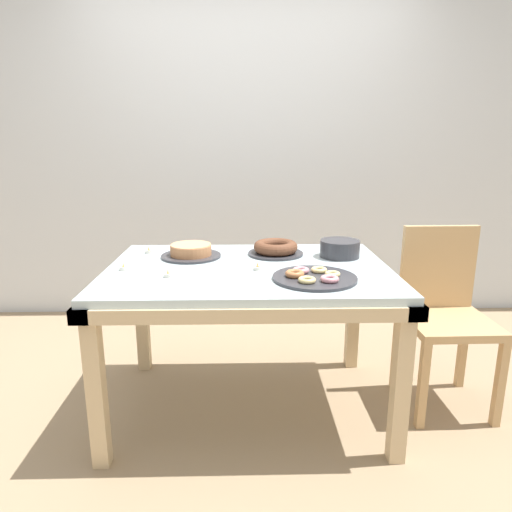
# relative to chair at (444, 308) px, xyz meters

# --- Properties ---
(ground_plane) EXTENTS (12.00, 12.00, 0.00)m
(ground_plane) POSITION_rel_chair_xyz_m (-1.03, -0.06, -0.52)
(ground_plane) COLOR #997F60
(wall_back) EXTENTS (8.00, 0.10, 2.60)m
(wall_back) POSITION_rel_chair_xyz_m (-1.03, 1.41, 0.78)
(wall_back) COLOR silver
(wall_back) RESTS_ON ground
(dining_table) EXTENTS (1.41, 1.00, 0.77)m
(dining_table) POSITION_rel_chair_xyz_m (-1.03, -0.06, 0.15)
(dining_table) COLOR silver
(dining_table) RESTS_ON ground
(chair) EXTENTS (0.43, 0.43, 0.94)m
(chair) POSITION_rel_chair_xyz_m (0.00, 0.00, 0.00)
(chair) COLOR tan
(chair) RESTS_ON ground
(cake_chocolate_round) EXTENTS (0.32, 0.32, 0.07)m
(cake_chocolate_round) POSITION_rel_chair_xyz_m (-1.33, 0.14, 0.28)
(cake_chocolate_round) COLOR #333338
(cake_chocolate_round) RESTS_ON dining_table
(cake_golden_bundt) EXTENTS (0.30, 0.30, 0.07)m
(cake_golden_bundt) POSITION_rel_chair_xyz_m (-0.88, 0.18, 0.28)
(cake_golden_bundt) COLOR #333338
(cake_golden_bundt) RESTS_ON dining_table
(pastry_platter) EXTENTS (0.38, 0.38, 0.04)m
(pastry_platter) POSITION_rel_chair_xyz_m (-0.74, -0.29, 0.26)
(pastry_platter) COLOR #333338
(pastry_platter) RESTS_ON dining_table
(plate_stack) EXTENTS (0.21, 0.21, 0.09)m
(plate_stack) POSITION_rel_chair_xyz_m (-0.54, 0.12, 0.29)
(plate_stack) COLOR #333338
(plate_stack) RESTS_ON dining_table
(tealight_near_front) EXTENTS (0.04, 0.04, 0.04)m
(tealight_near_front) POSITION_rel_chair_xyz_m (-0.98, -0.12, 0.26)
(tealight_near_front) COLOR silver
(tealight_near_front) RESTS_ON dining_table
(tealight_right_edge) EXTENTS (0.04, 0.04, 0.04)m
(tealight_right_edge) POSITION_rel_chair_xyz_m (-1.39, -0.23, 0.26)
(tealight_right_edge) COLOR silver
(tealight_right_edge) RESTS_ON dining_table
(tealight_left_edge) EXTENTS (0.04, 0.04, 0.04)m
(tealight_left_edge) POSITION_rel_chair_xyz_m (-1.62, -0.11, 0.26)
(tealight_left_edge) COLOR silver
(tealight_left_edge) RESTS_ON dining_table
(tealight_centre) EXTENTS (0.04, 0.04, 0.04)m
(tealight_centre) POSITION_rel_chair_xyz_m (-1.57, 0.23, 0.26)
(tealight_centre) COLOR silver
(tealight_centre) RESTS_ON dining_table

